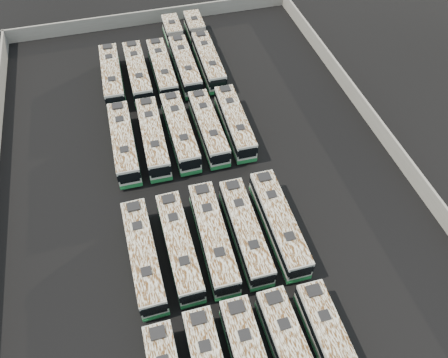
% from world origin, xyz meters
% --- Properties ---
extents(ground, '(140.00, 140.00, 0.00)m').
position_xyz_m(ground, '(0.00, 0.00, 0.00)').
color(ground, black).
rests_on(ground, ground).
extents(perimeter_wall, '(45.20, 73.20, 2.20)m').
position_xyz_m(perimeter_wall, '(0.00, 0.00, 1.10)').
color(perimeter_wall, slate).
rests_on(perimeter_wall, ground).
extents(bus_front_far_right, '(2.45, 11.31, 3.18)m').
position_xyz_m(bus_front_far_right, '(5.64, -19.89, 1.63)').
color(bus_front_far_right, beige).
rests_on(bus_front_far_right, ground).
extents(bus_midfront_far_left, '(2.65, 11.55, 3.24)m').
position_xyz_m(bus_midfront_far_left, '(-7.77, -7.13, 1.66)').
color(bus_midfront_far_left, beige).
rests_on(bus_midfront_far_left, ground).
extents(bus_midfront_left, '(2.51, 11.35, 3.19)m').
position_xyz_m(bus_midfront_left, '(-4.35, -6.98, 1.63)').
color(bus_midfront_left, beige).
rests_on(bus_midfront_left, ground).
extents(bus_midfront_center, '(2.74, 11.79, 3.31)m').
position_xyz_m(bus_midfront_center, '(-1.02, -6.92, 1.69)').
color(bus_midfront_center, beige).
rests_on(bus_midfront_center, ground).
extents(bus_midfront_right, '(2.55, 11.42, 3.21)m').
position_xyz_m(bus_midfront_right, '(2.19, -7.02, 1.64)').
color(bus_midfront_right, beige).
rests_on(bus_midfront_right, ground).
extents(bus_midfront_far_right, '(2.55, 11.72, 3.30)m').
position_xyz_m(bus_midfront_far_right, '(5.64, -7.02, 1.69)').
color(bus_midfront_far_right, beige).
rests_on(bus_midfront_far_right, ground).
extents(bus_midback_far_left, '(2.61, 11.74, 3.30)m').
position_xyz_m(bus_midback_far_left, '(-7.75, 8.28, 1.69)').
color(bus_midback_far_left, beige).
rests_on(bus_midback_far_left, ground).
extents(bus_midback_left, '(2.72, 11.72, 3.29)m').
position_xyz_m(bus_midback_left, '(-4.36, 8.24, 1.68)').
color(bus_midback_left, beige).
rests_on(bus_midback_left, ground).
extents(bus_midback_center, '(2.56, 11.77, 3.31)m').
position_xyz_m(bus_midback_center, '(-1.14, 8.41, 1.69)').
color(bus_midback_center, beige).
rests_on(bus_midback_center, ground).
extents(bus_midback_right, '(2.47, 11.37, 3.20)m').
position_xyz_m(bus_midback_right, '(2.28, 8.25, 1.63)').
color(bus_midback_right, beige).
rests_on(bus_midback_right, ground).
extents(bus_midback_far_right, '(2.66, 11.39, 3.19)m').
position_xyz_m(bus_midback_far_right, '(5.57, 8.30, 1.63)').
color(bus_midback_far_right, beige).
rests_on(bus_midback_far_right, ground).
extents(bus_back_far_left, '(2.75, 11.75, 3.29)m').
position_xyz_m(bus_back_far_left, '(-7.74, 21.34, 1.68)').
color(bus_back_far_left, beige).
rests_on(bus_back_far_left, ground).
extents(bus_back_left, '(2.49, 11.76, 3.31)m').
position_xyz_m(bus_back_left, '(-4.32, 21.12, 1.69)').
color(bus_back_left, beige).
rests_on(bus_back_left, ground).
extents(bus_back_center, '(2.47, 11.52, 3.24)m').
position_xyz_m(bus_back_center, '(-0.99, 21.10, 1.66)').
color(bus_back_center, beige).
rests_on(bus_back_center, ground).
extents(bus_back_right, '(2.55, 17.78, 3.22)m').
position_xyz_m(bus_back_right, '(2.22, 24.16, 1.64)').
color(bus_back_right, beige).
rests_on(bus_back_right, ground).
extents(bus_back_far_right, '(2.73, 17.81, 3.22)m').
position_xyz_m(bus_back_far_right, '(5.61, 24.35, 1.65)').
color(bus_back_far_right, beige).
rests_on(bus_back_far_right, ground).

